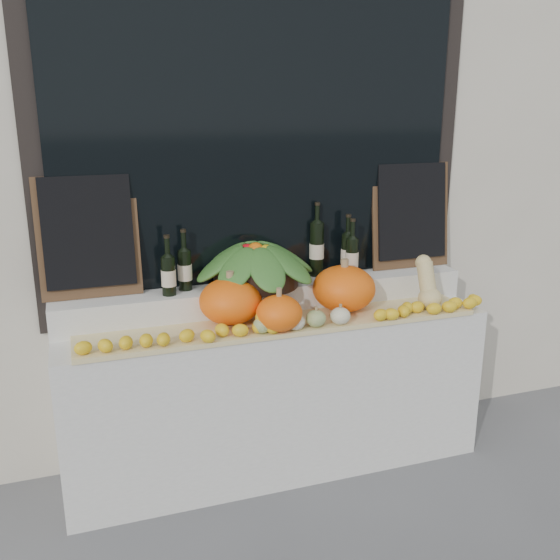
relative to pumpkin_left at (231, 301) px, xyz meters
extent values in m
cube|color=beige|center=(0.26, 0.77, 1.23)|extent=(7.00, 0.90, 4.50)
cube|color=black|center=(0.26, 0.32, 0.88)|extent=(2.40, 0.04, 2.10)
cube|color=black|center=(0.26, 0.29, 0.88)|extent=(2.20, 0.02, 2.00)
cube|color=silver|center=(0.26, 0.04, -0.58)|extent=(2.30, 0.55, 0.88)
cube|color=silver|center=(0.26, 0.19, -0.06)|extent=(2.30, 0.25, 0.16)
cube|color=tan|center=(0.26, -0.08, -0.13)|extent=(2.10, 0.32, 0.02)
ellipsoid|color=#FF630D|center=(0.00, 0.00, 0.00)|extent=(0.40, 0.40, 0.24)
ellipsoid|color=#FF630D|center=(0.63, 0.00, 0.01)|extent=(0.41, 0.41, 0.25)
ellipsoid|color=#FF630D|center=(0.20, -0.18, -0.03)|extent=(0.28, 0.28, 0.18)
ellipsoid|color=#D4BC7C|center=(1.10, -0.13, -0.06)|extent=(0.13, 0.13, 0.12)
cylinder|color=#D4BC7C|center=(1.10, -0.08, 0.05)|extent=(0.09, 0.14, 0.18)
sphere|color=#D4BC7C|center=(1.10, -0.04, 0.12)|extent=(0.09, 0.09, 0.09)
ellipsoid|color=#3A691F|center=(0.40, -0.19, -0.07)|extent=(0.10, 0.10, 0.09)
cylinder|color=olive|center=(0.40, -0.19, -0.02)|extent=(0.02, 0.02, 0.02)
ellipsoid|color=#3A691F|center=(0.11, -0.19, -0.08)|extent=(0.09, 0.09, 0.08)
cylinder|color=olive|center=(0.11, -0.19, -0.03)|extent=(0.02, 0.02, 0.02)
ellipsoid|color=beige|center=(0.28, -0.20, -0.08)|extent=(0.10, 0.10, 0.08)
cylinder|color=olive|center=(0.28, -0.20, -0.03)|extent=(0.02, 0.02, 0.02)
ellipsoid|color=yellow|center=(0.14, -0.18, -0.05)|extent=(0.13, 0.13, 0.14)
cylinder|color=olive|center=(0.14, -0.18, 0.03)|extent=(0.02, 0.02, 0.02)
ellipsoid|color=beige|center=(0.53, -0.20, -0.07)|extent=(0.11, 0.11, 0.09)
cylinder|color=olive|center=(0.53, -0.20, -0.02)|extent=(0.02, 0.02, 0.02)
cylinder|color=black|center=(0.19, 0.18, 0.08)|extent=(0.46, 0.46, 0.12)
cylinder|color=black|center=(-0.29, 0.15, 0.12)|extent=(0.07, 0.07, 0.20)
cylinder|color=black|center=(-0.29, 0.15, 0.27)|extent=(0.03, 0.03, 0.10)
cylinder|color=beige|center=(-0.29, 0.15, 0.11)|extent=(0.08, 0.08, 0.08)
cylinder|color=black|center=(-0.29, 0.15, 0.33)|extent=(0.03, 0.03, 0.02)
cylinder|color=black|center=(-0.19, 0.22, 0.12)|extent=(0.07, 0.07, 0.21)
cylinder|color=black|center=(-0.19, 0.22, 0.28)|extent=(0.03, 0.03, 0.10)
cylinder|color=beige|center=(-0.19, 0.22, 0.11)|extent=(0.08, 0.08, 0.08)
cylinder|color=black|center=(-0.19, 0.22, 0.34)|extent=(0.03, 0.03, 0.02)
cylinder|color=black|center=(0.57, 0.25, 0.17)|extent=(0.08, 0.08, 0.31)
cylinder|color=black|center=(0.57, 0.25, 0.38)|extent=(0.03, 0.03, 0.10)
cylinder|color=beige|center=(0.57, 0.25, 0.16)|extent=(0.08, 0.08, 0.08)
cylinder|color=black|center=(0.57, 0.25, 0.43)|extent=(0.03, 0.03, 0.02)
cylinder|color=black|center=(0.75, 0.21, 0.14)|extent=(0.07, 0.07, 0.24)
cylinder|color=black|center=(0.75, 0.21, 0.31)|extent=(0.03, 0.03, 0.10)
cylinder|color=beige|center=(0.75, 0.21, 0.13)|extent=(0.08, 0.08, 0.08)
cylinder|color=black|center=(0.75, 0.21, 0.36)|extent=(0.03, 0.03, 0.02)
cylinder|color=black|center=(0.76, 0.17, 0.13)|extent=(0.07, 0.07, 0.22)
cylinder|color=black|center=(0.76, 0.17, 0.29)|extent=(0.03, 0.03, 0.10)
cylinder|color=beige|center=(0.76, 0.17, 0.12)|extent=(0.08, 0.08, 0.08)
cylinder|color=black|center=(0.76, 0.17, 0.34)|extent=(0.03, 0.03, 0.02)
cube|color=#4C331E|center=(-0.66, 0.26, 0.33)|extent=(0.50, 0.09, 0.62)
cube|color=black|center=(-0.66, 0.25, 0.36)|extent=(0.44, 0.09, 0.56)
cube|color=#4C331E|center=(1.18, 0.26, 0.33)|extent=(0.50, 0.09, 0.62)
cube|color=black|center=(1.18, 0.25, 0.36)|extent=(0.44, 0.09, 0.56)
camera|label=1|loc=(-0.73, -2.95, 1.00)|focal=40.00mm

